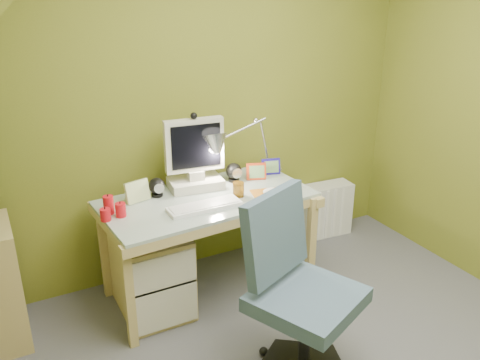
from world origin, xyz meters
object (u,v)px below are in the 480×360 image
desk (208,246)px  desk_lamp (256,133)px  radiator (324,210)px  monitor (194,147)px  task_chair (307,296)px

desk → desk_lamp: 0.81m
radiator → desk: bearing=-160.5°
radiator → monitor: bearing=-168.9°
monitor → radiator: 1.41m
monitor → desk_lamp: bearing=6.4°
desk → desk_lamp: (0.45, 0.18, 0.65)m
desk_lamp → task_chair: bearing=-119.6°
desk → task_chair: (0.11, -0.94, 0.16)m
monitor → task_chair: size_ratio=0.55×
monitor → task_chair: (0.11, -1.12, -0.47)m
desk → task_chair: task_chair is taller
monitor → desk_lamp: size_ratio=0.91×
radiator → task_chair: bearing=-125.8°
task_chair → desk_lamp: bearing=49.7°
desk → desk_lamp: bearing=17.9°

